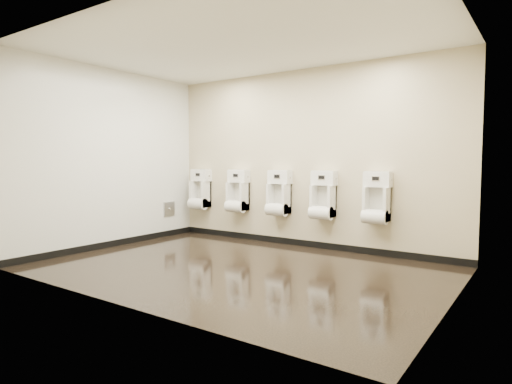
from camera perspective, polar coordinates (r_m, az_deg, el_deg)
ground at (r=5.51m, az=-2.39°, el=-10.12°), size 5.00×3.50×0.00m
ceiling at (r=5.54m, az=-2.48°, el=19.23°), size 5.00×3.50×0.00m
back_wall at (r=6.82m, az=6.49°, el=4.44°), size 5.00×0.02×2.80m
front_wall at (r=4.09m, az=-17.44°, el=4.59°), size 5.00×0.02×2.80m
left_wall at (r=7.14m, az=-18.70°, el=4.23°), size 0.02×3.50×2.80m
right_wall at (r=4.33m, az=25.11°, el=4.36°), size 0.02×3.50×2.80m
tile_overlay_left at (r=7.13m, az=-18.68°, el=4.24°), size 0.01×3.50×2.80m
skirting_back at (r=6.94m, az=6.35°, el=-6.78°), size 5.00×0.02×0.10m
skirting_left at (r=7.24m, az=-18.40°, el=-6.50°), size 0.02×3.50×0.10m
access_panel at (r=7.95m, az=-11.52°, el=-2.18°), size 0.04×0.25×0.25m
urinal_0 at (r=7.96m, az=-7.49°, el=-0.04°), size 0.39×0.29×0.72m
urinal_1 at (r=7.41m, az=-2.49°, el=-0.31°), size 0.39×0.29×0.72m
urinal_2 at (r=6.93m, az=3.03°, el=-0.61°), size 0.39×0.29×0.72m
urinal_3 at (r=6.56m, az=8.90°, el=-0.91°), size 0.39×0.29×0.72m
urinal_4 at (r=6.24m, az=15.76°, el=-1.26°), size 0.39×0.29×0.72m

